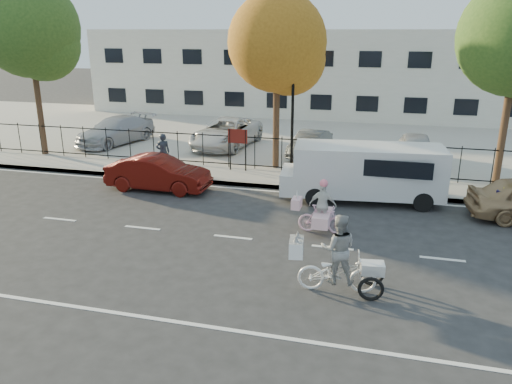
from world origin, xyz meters
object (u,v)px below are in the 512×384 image
(lamppost, at_px, (293,104))
(pedestrian, at_px, (163,152))
(white_van, at_px, (365,171))
(red_sedan, at_px, (158,173))
(zebra_trike, at_px, (338,262))
(lot_car_b, at_px, (226,133))
(lot_car_d, at_px, (416,149))
(lot_car_c, at_px, (310,144))
(unicorn_bike, at_px, (321,213))
(lot_car_a, at_px, (116,131))

(lamppost, bearing_deg, pedestrian, -171.03)
(white_van, xyz_separation_m, red_sedan, (-7.81, -0.70, -0.46))
(zebra_trike, xyz_separation_m, pedestrian, (-8.31, 8.41, 0.21))
(lamppost, bearing_deg, white_van, -36.36)
(lot_car_b, height_order, lot_car_d, lot_car_b)
(white_van, xyz_separation_m, lot_car_b, (-7.37, 6.62, -0.26))
(pedestrian, xyz_separation_m, lot_car_c, (5.72, 4.33, -0.23))
(lot_car_c, bearing_deg, lot_car_b, 179.50)
(unicorn_bike, bearing_deg, zebra_trike, -165.59)
(lamppost, bearing_deg, lot_car_c, 85.46)
(unicorn_bike, bearing_deg, white_van, -16.69)
(unicorn_bike, xyz_separation_m, white_van, (1.10, 3.46, 0.49))
(lamppost, distance_m, lot_car_d, 6.45)
(red_sedan, bearing_deg, lamppost, -56.69)
(red_sedan, distance_m, lot_car_d, 11.59)
(lot_car_a, bearing_deg, red_sedan, -34.89)
(zebra_trike, height_order, pedestrian, zebra_trike)
(unicorn_bike, distance_m, lot_car_d, 9.42)
(zebra_trike, bearing_deg, lot_car_d, -17.63)
(red_sedan, xyz_separation_m, lot_car_a, (-5.52, 6.53, 0.18))
(lamppost, xyz_separation_m, lot_car_c, (0.28, 3.47, -2.38))
(lamppost, bearing_deg, zebra_trike, -72.86)
(unicorn_bike, relative_size, lot_car_b, 0.33)
(lamppost, xyz_separation_m, red_sedan, (-4.69, -3.00, -2.45))
(lot_car_b, height_order, lot_car_c, lot_car_b)
(lamppost, relative_size, lot_car_b, 0.83)
(white_van, height_order, lot_car_d, white_van)
(red_sedan, relative_size, pedestrian, 2.48)
(lot_car_c, xyz_separation_m, lot_car_d, (4.88, -0.34, 0.09))
(lamppost, xyz_separation_m, lot_car_d, (5.15, 3.12, -2.29))
(white_van, bearing_deg, zebra_trike, -98.43)
(lot_car_c, bearing_deg, pedestrian, -132.74)
(red_sedan, distance_m, lot_car_a, 8.55)
(red_sedan, xyz_separation_m, lot_car_c, (4.96, 6.47, 0.07))
(lamppost, relative_size, lot_car_a, 0.90)
(lamppost, xyz_separation_m, lot_car_a, (-10.21, 3.53, -2.26))
(unicorn_bike, xyz_separation_m, red_sedan, (-6.71, 2.76, 0.03))
(pedestrian, height_order, lot_car_c, pedestrian)
(lamppost, height_order, unicorn_bike, lamppost)
(red_sedan, bearing_deg, white_van, -84.19)
(zebra_trike, height_order, lot_car_d, zebra_trike)
(unicorn_bike, height_order, lot_car_c, unicorn_bike)
(lot_car_d, bearing_deg, lot_car_a, 177.61)
(lot_car_b, relative_size, lot_car_c, 1.47)
(lamppost, distance_m, zebra_trike, 9.98)
(red_sedan, distance_m, pedestrian, 2.29)
(pedestrian, distance_m, lot_car_c, 7.18)
(lamppost, xyz_separation_m, pedestrian, (-5.45, -0.86, -2.15))
(white_van, bearing_deg, pedestrian, 164.21)
(white_van, relative_size, lot_car_d, 1.50)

